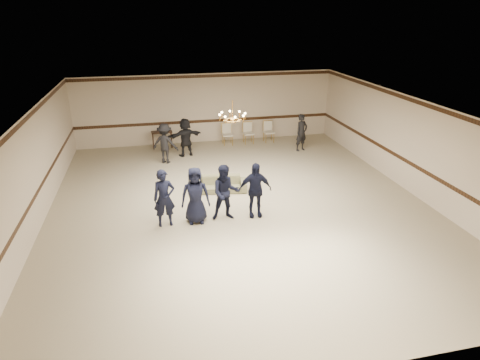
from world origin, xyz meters
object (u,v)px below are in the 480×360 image
object	(u,v)px
boy_d	(255,190)
settee	(221,184)
chandelier	(232,110)
adult_left	(165,143)
boy_c	(226,193)
console_table	(162,140)
adult_mid	(185,137)
banquet_chair_mid	(248,133)
boy_a	(164,198)
banquet_chair_right	(269,132)
boy_b	(195,195)
banquet_chair_left	(228,135)
adult_right	(302,132)

from	to	relation	value
boy_d	settee	size ratio (longest dim) A/B	0.97
chandelier	adult_left	bearing A→B (deg)	121.62
boy_c	settee	size ratio (longest dim) A/B	0.97
chandelier	console_table	xyz separation A→B (m)	(-2.17, 5.46, -2.49)
adult_mid	banquet_chair_mid	distance (m)	3.27
adult_left	banquet_chair_mid	size ratio (longest dim) A/B	1.69
boy_a	settee	world-z (taller)	boy_a
settee	console_table	bearing A→B (deg)	116.66
boy_a	banquet_chair_right	world-z (taller)	boy_a
settee	banquet_chair_mid	bearing A→B (deg)	74.77
boy_b	adult_mid	world-z (taller)	boy_b
console_table	banquet_chair_left	bearing A→B (deg)	-7.55
settee	boy_c	bearing A→B (deg)	-87.87
boy_b	settee	distance (m)	2.42
boy_b	boy_d	distance (m)	1.80
boy_d	banquet_chair_mid	xyz separation A→B (m)	(1.55, 7.18, -0.37)
chandelier	boy_b	bearing A→B (deg)	-128.32
boy_d	banquet_chair_left	xyz separation A→B (m)	(0.55, 7.18, -0.37)
boy_a	boy_b	world-z (taller)	same
boy_b	adult_mid	xyz separation A→B (m)	(0.30, 6.05, -0.04)
boy_a	adult_right	distance (m)	8.46
banquet_chair_mid	boy_c	bearing A→B (deg)	-114.13
boy_d	boy_b	bearing A→B (deg)	-176.69
adult_mid	banquet_chair_mid	bearing A→B (deg)	-174.91
banquet_chair_left	console_table	bearing A→B (deg)	178.61
banquet_chair_left	boy_a	bearing A→B (deg)	-111.91
boy_a	banquet_chair_mid	xyz separation A→B (m)	(4.25, 7.18, -0.37)
banquet_chair_right	console_table	size ratio (longest dim) A/B	1.06
boy_c	adult_mid	size ratio (longest dim) A/B	1.04
boy_c	banquet_chair_right	xyz separation A→B (m)	(3.45, 7.18, -0.37)
settee	adult_right	bearing A→B (deg)	48.32
banquet_chair_right	settee	bearing A→B (deg)	-126.04
chandelier	settee	xyz separation A→B (m)	(-0.39, 0.14, -2.62)
boy_b	chandelier	bearing A→B (deg)	55.86
banquet_chair_left	adult_right	bearing A→B (deg)	-24.16
banquet_chair_right	boy_d	bearing A→B (deg)	-113.38
boy_b	boy_c	bearing A→B (deg)	4.17
boy_c	banquet_chair_mid	world-z (taller)	boy_c
chandelier	banquet_chair_mid	distance (m)	6.06
banquet_chair_left	adult_mid	bearing A→B (deg)	-148.75
adult_right	banquet_chair_left	xyz separation A→B (m)	(-3.05, 1.53, -0.34)
boy_d	settee	bearing A→B (deg)	111.61
boy_d	adult_left	xyz separation A→B (m)	(-2.40, 5.35, -0.04)
banquet_chair_left	chandelier	bearing A→B (deg)	-96.56
boy_b	boy_c	world-z (taller)	same
boy_b	adult_right	size ratio (longest dim) A/B	1.04
boy_d	banquet_chair_right	bearing A→B (deg)	73.78
settee	banquet_chair_mid	world-z (taller)	banquet_chair_mid
banquet_chair_mid	banquet_chair_right	distance (m)	1.00
boy_d	adult_mid	xyz separation A→B (m)	(-1.50, 6.05, -0.04)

